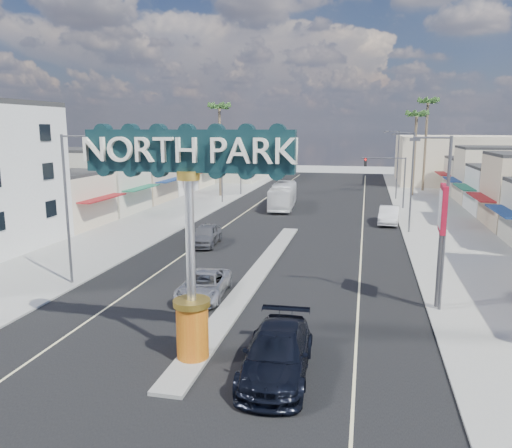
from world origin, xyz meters
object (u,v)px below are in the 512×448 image
at_px(streetlight_l_near, 69,202).
at_px(suv_right, 277,353).
at_px(streetlight_r_mid, 410,177).
at_px(palm_left_far, 219,112).
at_px(streetlight_l_far, 242,159).
at_px(palm_right_mid, 417,118).
at_px(palm_right_far, 428,107).
at_px(streetlight_r_far, 396,161).
at_px(car_parked_left, 206,235).
at_px(traffic_signal_left, 236,169).
at_px(streetlight_r_near, 442,215).
at_px(streetlight_l_mid, 187,173).
at_px(traffic_signal_right, 389,172).
at_px(bank_pylon_sign, 442,216).
at_px(city_bus, 283,196).
at_px(car_parked_right, 389,215).
at_px(gateway_sign, 189,218).
at_px(suv_left, 204,285).

height_order(streetlight_l_near, suv_right, streetlight_l_near).
distance_m(streetlight_r_mid, palm_left_far, 31.47).
bearing_deg(suv_right, streetlight_l_far, 103.15).
bearing_deg(suv_right, palm_right_mid, 77.82).
bearing_deg(palm_right_far, streetlight_r_far, -114.55).
height_order(streetlight_l_near, car_parked_left, streetlight_l_near).
distance_m(traffic_signal_left, streetlight_r_near, 39.26).
height_order(streetlight_l_mid, palm_right_mid, palm_right_mid).
xyz_separation_m(traffic_signal_right, palm_right_mid, (3.82, 12.01, 6.33)).
height_order(palm_right_mid, bank_pylon_sign, palm_right_mid).
xyz_separation_m(streetlight_r_far, palm_right_far, (4.57, 10.00, 7.32)).
relative_size(streetlight_r_far, suv_right, 1.48).
height_order(traffic_signal_left, city_bus, traffic_signal_left).
xyz_separation_m(palm_left_far, palm_right_mid, (26.00, 6.00, -0.90)).
xyz_separation_m(car_parked_right, city_bus, (-11.87, 7.49, 0.60)).
distance_m(streetlight_l_far, streetlight_r_mid, 30.32).
distance_m(streetlight_l_mid, suv_right, 31.99).
distance_m(streetlight_r_near, palm_right_far, 52.71).
height_order(streetlight_r_mid, palm_right_far, palm_right_far).
xyz_separation_m(suv_right, car_parked_left, (-9.45, 20.11, -0.04)).
height_order(gateway_sign, streetlight_l_near, gateway_sign).
xyz_separation_m(traffic_signal_left, streetlight_r_far, (19.62, 8.01, 0.79)).
height_order(streetlight_l_far, bank_pylon_sign, streetlight_l_far).
bearing_deg(traffic_signal_right, suv_right, -97.53).
xyz_separation_m(streetlight_r_mid, palm_right_mid, (2.57, 26.00, 5.54)).
xyz_separation_m(traffic_signal_right, streetlight_l_mid, (-19.62, -13.99, 0.79)).
relative_size(palm_right_mid, bank_pylon_sign, 1.88).
relative_size(suv_left, car_parked_left, 1.05).
bearing_deg(palm_left_far, car_parked_left, -75.90).
xyz_separation_m(palm_left_far, suv_right, (16.57, -48.46, -10.61)).
height_order(suv_left, bank_pylon_sign, bank_pylon_sign).
height_order(traffic_signal_left, palm_right_far, palm_right_far).
bearing_deg(palm_left_far, suv_right, -71.12).
bearing_deg(traffic_signal_right, streetlight_l_far, 157.80).
relative_size(traffic_signal_left, city_bus, 0.57).
height_order(palm_left_far, car_parked_left, palm_left_far).
bearing_deg(streetlight_l_mid, car_parked_right, 12.26).
height_order(suv_left, car_parked_left, car_parked_left).
bearing_deg(bank_pylon_sign, city_bus, 116.56).
bearing_deg(city_bus, palm_right_mid, 37.95).
height_order(streetlight_r_far, car_parked_right, streetlight_r_far).
bearing_deg(car_parked_right, city_bus, 152.41).
distance_m(streetlight_r_mid, bank_pylon_sign, 19.61).
bearing_deg(palm_right_mid, palm_right_far, 71.57).
bearing_deg(traffic_signal_left, traffic_signal_right, 0.00).
xyz_separation_m(streetlight_l_mid, city_bus, (7.56, 11.71, -3.60)).
height_order(streetlight_r_far, suv_right, streetlight_r_far).
bearing_deg(palm_right_far, palm_right_mid, -108.43).
bearing_deg(streetlight_l_far, suv_right, -74.49).
relative_size(gateway_sign, city_bus, 0.87).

